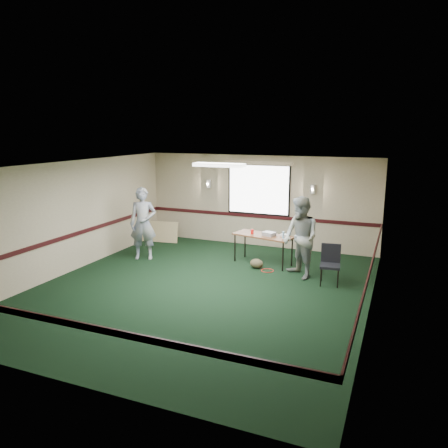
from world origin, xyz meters
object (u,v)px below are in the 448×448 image
at_px(person_left, 143,224).
at_px(conference_chair, 330,261).
at_px(person_right, 301,238).
at_px(projector, 269,234).
at_px(folding_table, 263,237).

bearing_deg(person_left, conference_chair, -23.77).
bearing_deg(person_right, person_left, -133.93).
bearing_deg(projector, person_left, -149.98).
relative_size(person_left, person_right, 1.01).
relative_size(folding_table, conference_chair, 1.83).
xyz_separation_m(conference_chair, person_left, (-4.97, 0.07, 0.44)).
relative_size(projector, person_right, 0.15).
bearing_deg(conference_chair, folding_table, 148.42).
bearing_deg(projector, person_right, -16.69).
distance_m(projector, person_left, 3.37).
relative_size(folding_table, person_right, 0.86).
xyz_separation_m(folding_table, person_right, (1.12, -0.68, 0.24)).
height_order(conference_chair, person_right, person_right).
xyz_separation_m(folding_table, person_left, (-3.12, -0.77, 0.25)).
bearing_deg(folding_table, conference_chair, -11.36).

